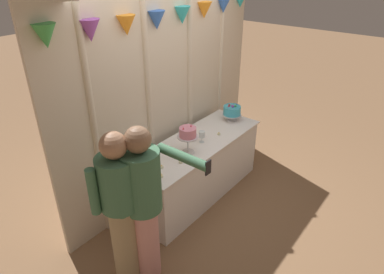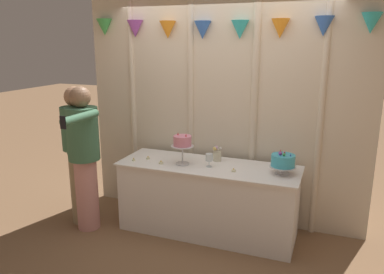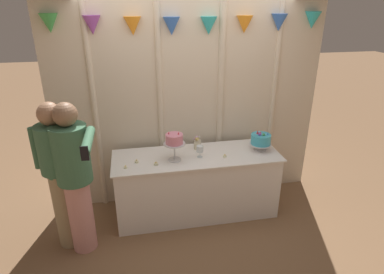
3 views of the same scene
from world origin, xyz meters
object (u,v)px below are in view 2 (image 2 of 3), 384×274
at_px(guest_girl_blue_dress, 84,153).
at_px(tealight_near_left, 148,158).
at_px(cake_display_nearleft, 182,143).
at_px(tealight_near_right, 161,163).
at_px(flower_vase, 217,154).
at_px(guest_man_dark_suit, 79,150).
at_px(tealight_far_right, 234,171).
at_px(tealight_far_left, 134,160).
at_px(wine_glass, 209,158).
at_px(cake_table, 208,199).
at_px(cake_display_nearright, 283,161).

bearing_deg(guest_girl_blue_dress, tealight_near_left, 29.79).
distance_m(cake_display_nearleft, tealight_near_right, 0.33).
distance_m(flower_vase, tealight_near_left, 0.79).
height_order(guest_girl_blue_dress, guest_man_dark_suit, guest_girl_blue_dress).
relative_size(tealight_far_right, guest_man_dark_suit, 0.03).
xyz_separation_m(tealight_far_left, tealight_near_right, (0.33, 0.01, 0.00)).
bearing_deg(wine_glass, tealight_near_left, -179.63).
bearing_deg(tealight_near_left, wine_glass, 0.37).
height_order(flower_vase, tealight_near_right, flower_vase).
relative_size(cake_display_nearleft, guest_man_dark_suit, 0.22).
relative_size(flower_vase, tealight_near_right, 3.50).
bearing_deg(cake_table, guest_girl_blue_dress, -162.87).
distance_m(wine_glass, flower_vase, 0.23).
xyz_separation_m(tealight_near_left, tealight_near_right, (0.21, -0.10, 0.00)).
relative_size(cake_table, tealight_far_left, 47.68).
bearing_deg(guest_girl_blue_dress, tealight_far_left, 26.18).
bearing_deg(cake_display_nearleft, tealight_far_right, -3.71).
xyz_separation_m(cake_display_nearleft, guest_girl_blue_dress, (-1.05, -0.33, -0.14)).
relative_size(flower_vase, guest_girl_blue_dress, 0.11).
xyz_separation_m(cake_table, tealight_near_left, (-0.70, -0.05, 0.41)).
xyz_separation_m(cake_table, flower_vase, (0.04, 0.17, 0.48)).
height_order(cake_table, cake_display_nearright, cake_display_nearright).
height_order(wine_glass, tealight_near_right, wine_glass).
xyz_separation_m(tealight_near_left, guest_man_dark_suit, (-0.77, -0.23, 0.08)).
height_order(cake_table, flower_vase, flower_vase).
bearing_deg(tealight_near_left, tealight_far_right, -3.12).
distance_m(wine_glass, tealight_near_right, 0.54).
relative_size(tealight_far_left, guest_girl_blue_dress, 0.03).
bearing_deg(guest_man_dark_suit, tealight_far_right, 5.66).
relative_size(wine_glass, tealight_near_right, 2.81).
bearing_deg(tealight_far_left, guest_girl_blue_dress, -153.82).
height_order(cake_table, cake_display_nearleft, cake_display_nearleft).
bearing_deg(guest_man_dark_suit, guest_girl_blue_dress, -36.22).
distance_m(cake_table, guest_girl_blue_dress, 1.47).
bearing_deg(tealight_far_left, tealight_near_right, 2.46).
distance_m(tealight_far_left, tealight_near_right, 0.33).
distance_m(cake_display_nearright, wine_glass, 0.77).
bearing_deg(tealight_near_left, flower_vase, 16.93).
relative_size(cake_table, wine_glass, 13.78).
xyz_separation_m(cake_display_nearright, tealight_near_left, (-1.50, -0.06, -0.12)).
bearing_deg(cake_display_nearleft, flower_vase, 37.82).
relative_size(cake_display_nearleft, guest_girl_blue_dress, 0.21).
bearing_deg(guest_girl_blue_dress, wine_glass, 14.81).
relative_size(tealight_near_left, tealight_near_right, 0.89).
bearing_deg(guest_man_dark_suit, wine_glass, 8.98).
distance_m(cake_display_nearleft, wine_glass, 0.33).
height_order(cake_display_nearleft, guest_man_dark_suit, guest_man_dark_suit).
bearing_deg(tealight_near_right, cake_display_nearleft, 19.51).
height_order(flower_vase, tealight_far_left, flower_vase).
xyz_separation_m(wine_glass, flower_vase, (0.02, 0.22, -0.02)).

